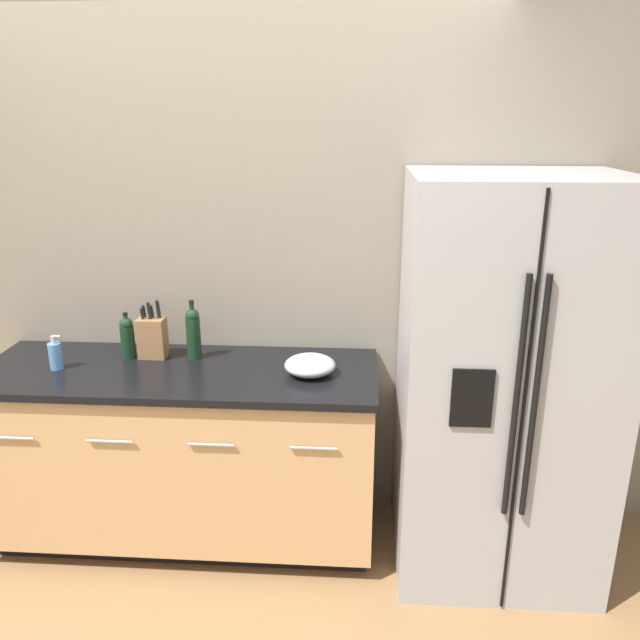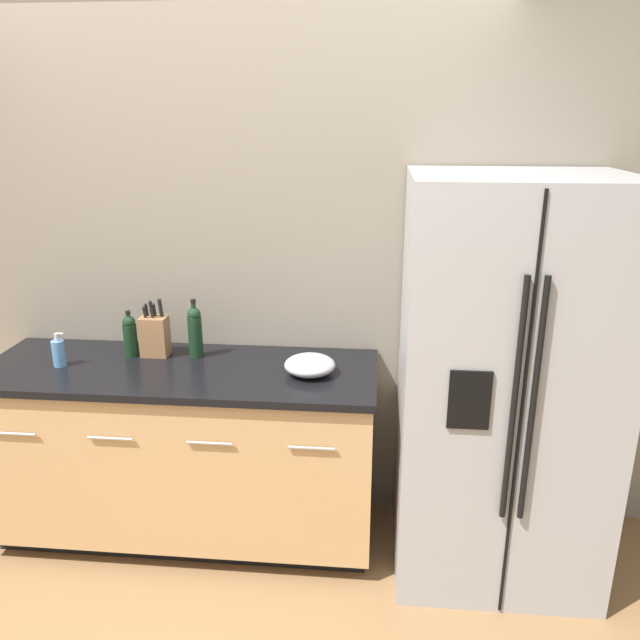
{
  "view_description": "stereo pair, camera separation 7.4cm",
  "coord_description": "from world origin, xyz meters",
  "px_view_note": "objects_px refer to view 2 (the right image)",
  "views": [
    {
      "loc": [
        0.62,
        -1.73,
        2.03
      ],
      "look_at": [
        0.44,
        0.89,
        1.16
      ],
      "focal_mm": 35.0,
      "sensor_mm": 36.0,
      "label": 1
    },
    {
      "loc": [
        0.69,
        -1.73,
        2.03
      ],
      "look_at": [
        0.44,
        0.89,
        1.16
      ],
      "focal_mm": 35.0,
      "sensor_mm": 36.0,
      "label": 2
    }
  ],
  "objects_px": {
    "mixing_bowl": "(310,365)",
    "soap_dispenser": "(59,353)",
    "wine_bottle": "(195,331)",
    "refrigerator": "(503,384)",
    "oil_bottle": "(130,335)",
    "knife_block": "(155,335)"
  },
  "relations": [
    {
      "from": "wine_bottle",
      "to": "soap_dispenser",
      "type": "height_order",
      "value": "wine_bottle"
    },
    {
      "from": "knife_block",
      "to": "mixing_bowl",
      "type": "bearing_deg",
      "value": -11.7
    },
    {
      "from": "knife_block",
      "to": "wine_bottle",
      "type": "relative_size",
      "value": 0.99
    },
    {
      "from": "mixing_bowl",
      "to": "soap_dispenser",
      "type": "bearing_deg",
      "value": -179.26
    },
    {
      "from": "refrigerator",
      "to": "oil_bottle",
      "type": "distance_m",
      "value": 1.76
    },
    {
      "from": "refrigerator",
      "to": "oil_bottle",
      "type": "bearing_deg",
      "value": 174.43
    },
    {
      "from": "knife_block",
      "to": "mixing_bowl",
      "type": "distance_m",
      "value": 0.79
    },
    {
      "from": "refrigerator",
      "to": "wine_bottle",
      "type": "relative_size",
      "value": 6.22
    },
    {
      "from": "refrigerator",
      "to": "oil_bottle",
      "type": "xyz_separation_m",
      "value": [
        -1.74,
        0.17,
        0.11
      ]
    },
    {
      "from": "soap_dispenser",
      "to": "wine_bottle",
      "type": "bearing_deg",
      "value": 16.17
    },
    {
      "from": "knife_block",
      "to": "oil_bottle",
      "type": "xyz_separation_m",
      "value": [
        -0.12,
        -0.02,
        0.0
      ]
    },
    {
      "from": "refrigerator",
      "to": "knife_block",
      "type": "bearing_deg",
      "value": 173.4
    },
    {
      "from": "knife_block",
      "to": "refrigerator",
      "type": "bearing_deg",
      "value": -6.6
    },
    {
      "from": "refrigerator",
      "to": "wine_bottle",
      "type": "distance_m",
      "value": 1.44
    },
    {
      "from": "soap_dispenser",
      "to": "oil_bottle",
      "type": "height_order",
      "value": "oil_bottle"
    },
    {
      "from": "soap_dispenser",
      "to": "knife_block",
      "type": "bearing_deg",
      "value": 23.65
    },
    {
      "from": "wine_bottle",
      "to": "mixing_bowl",
      "type": "height_order",
      "value": "wine_bottle"
    },
    {
      "from": "refrigerator",
      "to": "oil_bottle",
      "type": "height_order",
      "value": "refrigerator"
    },
    {
      "from": "soap_dispenser",
      "to": "oil_bottle",
      "type": "distance_m",
      "value": 0.33
    },
    {
      "from": "refrigerator",
      "to": "knife_block",
      "type": "relative_size",
      "value": 6.3
    },
    {
      "from": "knife_block",
      "to": "mixing_bowl",
      "type": "relative_size",
      "value": 1.24
    },
    {
      "from": "oil_bottle",
      "to": "mixing_bowl",
      "type": "relative_size",
      "value": 0.99
    }
  ]
}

